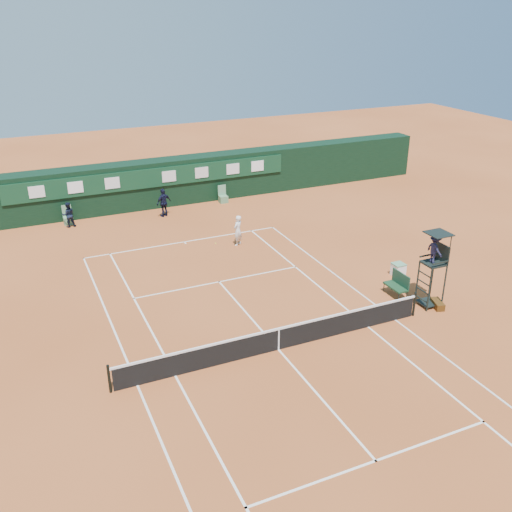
{
  "coord_description": "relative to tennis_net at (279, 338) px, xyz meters",
  "views": [
    {
      "loc": [
        -8.4,
        -16.58,
        12.17
      ],
      "look_at": [
        1.75,
        6.0,
        1.2
      ],
      "focal_mm": 40.0,
      "sensor_mm": 36.0,
      "label": 1
    }
  ],
  "objects": [
    {
      "name": "tennis_net",
      "position": [
        0.0,
        0.0,
        0.0
      ],
      "size": [
        12.9,
        0.1,
        1.1
      ],
      "color": "black",
      "rests_on": "ground"
    },
    {
      "name": "ball_kid_right",
      "position": [
        0.17,
        16.44,
        0.38
      ],
      "size": [
        1.13,
        0.81,
        1.78
      ],
      "primitive_type": "imported",
      "rotation": [
        0.0,
        0.0,
        3.55
      ],
      "color": "black",
      "rests_on": "ground"
    },
    {
      "name": "ball_kid_left",
      "position": [
        -5.5,
        16.96,
        0.25
      ],
      "size": [
        0.74,
        0.58,
        1.52
      ],
      "primitive_type": "imported",
      "rotation": [
        0.0,
        0.0,
        3.15
      ],
      "color": "black",
      "rests_on": "ground"
    },
    {
      "name": "tennis_ball",
      "position": [
        1.5,
        10.9,
        -0.47
      ],
      "size": [
        0.07,
        0.07,
        0.07
      ],
      "primitive_type": "sphere",
      "color": "#EDF037",
      "rests_on": "ground"
    },
    {
      "name": "ground",
      "position": [
        0.0,
        0.0,
        -0.51
      ],
      "size": [
        90.0,
        90.0,
        0.0
      ],
      "primitive_type": "plane",
      "color": "#B75A2B",
      "rests_on": "ground"
    },
    {
      "name": "player",
      "position": [
        2.58,
        10.26,
        0.35
      ],
      "size": [
        0.75,
        0.69,
        1.71
      ],
      "primitive_type": "imported",
      "rotation": [
        0.0,
        0.0,
        3.75
      ],
      "color": "white",
      "rests_on": "ground"
    },
    {
      "name": "player_bench",
      "position": [
        6.92,
        1.81,
        0.09
      ],
      "size": [
        0.56,
        1.2,
        1.1
      ],
      "color": "#173A21",
      "rests_on": "ground"
    },
    {
      "name": "back_wall",
      "position": [
        0.0,
        18.74,
        1.0
      ],
      "size": [
        40.0,
        1.65,
        3.0
      ],
      "color": "black",
      "rests_on": "ground"
    },
    {
      "name": "linesman_chair_right",
      "position": [
        4.5,
        17.48,
        -0.19
      ],
      "size": [
        0.55,
        0.5,
        1.15
      ],
      "color": "#57855C",
      "rests_on": "ground"
    },
    {
      "name": "umpire_chair",
      "position": [
        7.57,
        0.46,
        1.95
      ],
      "size": [
        0.96,
        0.95,
        3.42
      ],
      "color": "black",
      "rests_on": "ground"
    },
    {
      "name": "tennis_bag",
      "position": [
        7.82,
        0.14,
        -0.35
      ],
      "size": [
        0.6,
        0.9,
        0.31
      ],
      "primitive_type": "cube",
      "rotation": [
        0.0,
        0.0,
        -0.31
      ],
      "color": "black",
      "rests_on": "ground"
    },
    {
      "name": "cooler",
      "position": [
        8.22,
        3.47,
        -0.18
      ],
      "size": [
        0.57,
        0.57,
        0.65
      ],
      "color": "white",
      "rests_on": "ground"
    },
    {
      "name": "linesman_chair_left",
      "position": [
        -5.5,
        17.48,
        -0.19
      ],
      "size": [
        0.55,
        0.5,
        1.15
      ],
      "color": "#5C8D64",
      "rests_on": "ground"
    },
    {
      "name": "court_lines",
      "position": [
        0.0,
        0.0,
        -0.5
      ],
      "size": [
        11.05,
        23.85,
        0.01
      ],
      "color": "silver",
      "rests_on": "ground"
    }
  ]
}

